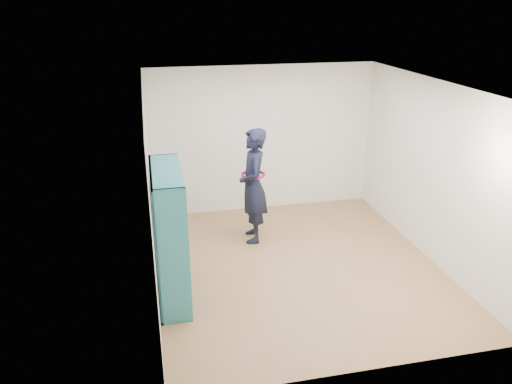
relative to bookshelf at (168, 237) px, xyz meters
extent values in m
plane|color=#9A6F46|center=(1.83, 0.37, -0.84)|extent=(4.50, 4.50, 0.00)
plane|color=white|center=(1.83, 0.37, 1.76)|extent=(4.50, 4.50, 0.00)
cube|color=silver|center=(-0.17, 0.37, 0.46)|extent=(0.02, 4.50, 2.60)
cube|color=silver|center=(3.83, 0.37, 0.46)|extent=(0.02, 4.50, 2.60)
cube|color=silver|center=(1.83, 2.62, 0.46)|extent=(4.00, 0.02, 2.60)
cube|color=silver|center=(1.83, -1.88, 0.46)|extent=(4.00, 0.02, 2.60)
cube|color=#27717B|center=(0.03, -0.63, 0.03)|extent=(0.38, 0.03, 1.73)
cube|color=#27717B|center=(0.03, 0.64, 0.03)|extent=(0.38, 0.03, 1.73)
cube|color=#27717B|center=(0.03, 0.01, -0.83)|extent=(0.38, 1.30, 0.03)
cube|color=#27717B|center=(0.03, 0.01, 0.88)|extent=(0.38, 1.30, 0.03)
cube|color=#27717B|center=(-0.15, 0.01, 0.03)|extent=(0.03, 1.30, 1.73)
cube|color=#27717B|center=(0.03, -0.20, 0.03)|extent=(0.35, 0.03, 1.68)
cube|color=#27717B|center=(0.03, 0.21, 0.03)|extent=(0.35, 0.03, 1.68)
cube|color=#27717B|center=(0.03, 0.01, -0.39)|extent=(0.35, 1.25, 0.03)
cube|color=#27717B|center=(0.03, 0.01, 0.03)|extent=(0.35, 1.25, 0.03)
cube|color=#27717B|center=(0.03, 0.01, 0.45)|extent=(0.35, 1.25, 0.03)
cube|color=beige|center=(0.05, -0.42, -0.75)|extent=(0.24, 0.15, 0.09)
cube|color=black|center=(0.06, -0.47, -0.27)|extent=(0.20, 0.17, 0.23)
cube|color=maroon|center=(0.06, -0.47, 0.18)|extent=(0.20, 0.17, 0.29)
cube|color=silver|center=(0.05, -0.42, 0.49)|extent=(0.24, 0.15, 0.06)
cube|color=navy|center=(0.06, -0.06, -0.68)|extent=(0.20, 0.17, 0.24)
cube|color=brown|center=(0.06, -0.06, -0.26)|extent=(0.20, 0.17, 0.23)
cube|color=#BFB28C|center=(0.05, 0.00, 0.07)|extent=(0.24, 0.15, 0.06)
cube|color=#26594C|center=(0.06, -0.06, 0.58)|extent=(0.20, 0.17, 0.24)
cube|color=beige|center=(0.06, 0.36, -0.66)|extent=(0.20, 0.17, 0.28)
cube|color=black|center=(0.05, 0.42, -0.35)|extent=(0.24, 0.15, 0.06)
cube|color=maroon|center=(0.06, 0.36, 0.17)|extent=(0.20, 0.17, 0.26)
cube|color=silver|center=(0.06, 0.36, 0.59)|extent=(0.20, 0.17, 0.25)
imported|color=black|center=(1.40, 1.37, 0.07)|extent=(0.50, 0.71, 1.83)
torus|color=#9A0B5D|center=(1.40, 1.37, 0.26)|extent=(0.41, 0.41, 0.04)
cube|color=silver|center=(1.27, 1.46, 0.19)|extent=(0.02, 0.12, 0.15)
cube|color=black|center=(1.27, 1.46, 0.19)|extent=(0.02, 0.11, 0.14)
camera|label=1|loc=(-0.13, -5.72, 2.81)|focal=35.00mm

